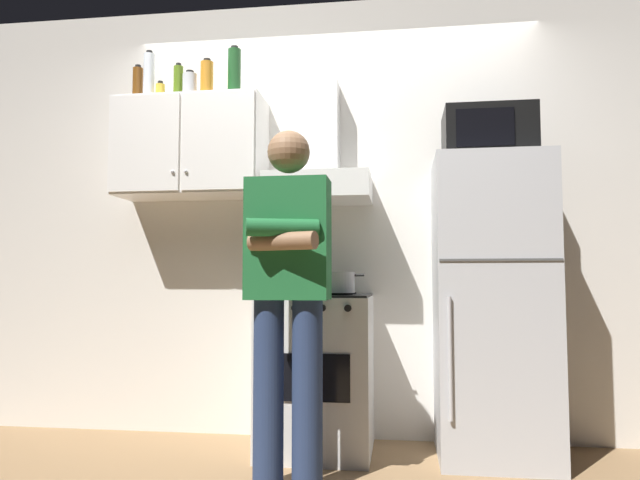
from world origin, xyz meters
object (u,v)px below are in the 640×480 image
(bottle_beer_brown, at_px, (138,86))
(bottle_spice_jar, at_px, (160,92))
(bottle_vodka_clear, at_px, (149,77))
(upper_cabinet, at_px, (191,148))
(bottle_liquor_amber, at_px, (207,81))
(stove_oven, at_px, (317,372))
(microwave, at_px, (488,135))
(person_standing, at_px, (288,289))
(bottle_olive_oil, at_px, (178,84))
(range_hood, at_px, (320,169))
(bottle_wine_green, at_px, (234,73))
(refrigerator, at_px, (492,307))
(bottle_canister_steel, at_px, (190,87))
(cooking_pot, at_px, (338,282))

(bottle_beer_brown, bearing_deg, bottle_spice_jar, -10.45)
(bottle_vodka_clear, bearing_deg, upper_cabinet, 0.25)
(bottle_vodka_clear, bearing_deg, bottle_liquor_amber, 3.11)
(stove_oven, bearing_deg, bottle_spice_jar, 173.02)
(stove_oven, height_order, microwave, microwave)
(stove_oven, bearing_deg, microwave, 1.15)
(person_standing, xyz_separation_m, bottle_olive_oil, (-0.85, 0.77, 1.27))
(stove_oven, xyz_separation_m, range_hood, (0.00, 0.13, 1.16))
(upper_cabinet, height_order, bottle_spice_jar, bottle_spice_jar)
(bottle_wine_green, bearing_deg, person_standing, -56.28)
(refrigerator, relative_size, bottle_spice_jar, 12.69)
(upper_cabinet, bearing_deg, microwave, -3.48)
(range_hood, distance_m, bottle_beer_brown, 1.30)
(person_standing, relative_size, bottle_liquor_amber, 6.29)
(upper_cabinet, distance_m, bottle_liquor_amber, 0.43)
(bottle_canister_steel, relative_size, bottle_wine_green, 0.59)
(bottle_olive_oil, bearing_deg, bottle_liquor_amber, -6.13)
(bottle_olive_oil, bearing_deg, bottle_canister_steel, -20.75)
(range_hood, height_order, bottle_olive_oil, bottle_olive_oil)
(person_standing, height_order, bottle_liquor_amber, bottle_liquor_amber)
(bottle_vodka_clear, bearing_deg, microwave, -2.96)
(upper_cabinet, bearing_deg, bottle_wine_green, -4.05)
(cooking_pot, distance_m, bottle_spice_jar, 1.65)
(range_hood, xyz_separation_m, bottle_wine_green, (-0.52, -0.02, 0.60))
(person_standing, relative_size, bottle_beer_brown, 6.61)
(refrigerator, height_order, bottle_canister_steel, bottle_canister_steel)
(bottle_canister_steel, bearing_deg, person_standing, -43.91)
(stove_oven, xyz_separation_m, bottle_spice_jar, (-1.00, 0.12, 1.67))
(microwave, distance_m, bottle_olive_oil, 1.91)
(refrigerator, xyz_separation_m, bottle_spice_jar, (-1.95, 0.12, 1.31))
(bottle_liquor_amber, relative_size, bottle_vodka_clear, 0.80)
(upper_cabinet, xyz_separation_m, microwave, (1.75, -0.11, -0.01))
(bottle_olive_oil, relative_size, bottle_spice_jar, 1.99)
(person_standing, xyz_separation_m, bottle_spice_jar, (-0.95, 0.73, 1.21))
(refrigerator, xyz_separation_m, person_standing, (-1.00, -0.61, 0.10))
(range_hood, distance_m, bottle_canister_steel, 0.98)
(cooking_pot, height_order, bottle_liquor_amber, bottle_liquor_amber)
(upper_cabinet, height_order, bottle_beer_brown, bottle_beer_brown)
(microwave, bearing_deg, cooking_pot, -170.43)
(stove_oven, distance_m, refrigerator, 1.02)
(range_hood, relative_size, bottle_beer_brown, 3.02)
(bottle_beer_brown, distance_m, bottle_spice_jar, 0.18)
(bottle_beer_brown, distance_m, bottle_vodka_clear, 0.10)
(cooking_pot, xyz_separation_m, bottle_olive_oil, (-1.03, 0.28, 1.24))
(range_hood, height_order, microwave, range_hood)
(bottle_wine_green, distance_m, bottle_olive_oil, 0.38)
(bottle_wine_green, bearing_deg, bottle_canister_steel, 174.90)
(range_hood, bearing_deg, bottle_wine_green, -177.74)
(cooking_pot, height_order, bottle_beer_brown, bottle_beer_brown)
(person_standing, bearing_deg, stove_oven, 85.28)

